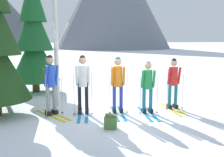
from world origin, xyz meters
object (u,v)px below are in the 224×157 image
at_px(skier_in_orange, 118,81).
at_px(skier_in_white, 83,81).
at_px(skier_in_green, 148,84).
at_px(birch_tree_slender, 56,49).
at_px(pine_tree_far, 34,38).
at_px(birch_tree_tall, 2,54).
at_px(skier_in_red, 173,81).
at_px(backpack_on_snow_front, 111,122).
at_px(skier_in_blue, 50,81).

bearing_deg(skier_in_orange, skier_in_white, 172.50).
bearing_deg(skier_in_green, birch_tree_slender, 147.34).
distance_m(pine_tree_far, birch_tree_tall, 2.07).
bearing_deg(skier_in_red, birch_tree_tall, 154.31).
xyz_separation_m(pine_tree_far, backpack_on_snow_front, (1.87, -5.59, -2.20)).
distance_m(skier_in_white, backpack_on_snow_front, 1.81).
height_order(skier_in_blue, birch_tree_tall, birch_tree_tall).
bearing_deg(backpack_on_snow_front, birch_tree_slender, 112.16).
distance_m(skier_in_blue, pine_tree_far, 4.10).
relative_size(skier_in_green, pine_tree_far, 0.32).
height_order(skier_in_white, pine_tree_far, pine_tree_far).
distance_m(pine_tree_far, backpack_on_snow_front, 6.29).
xyz_separation_m(skier_in_green, birch_tree_slender, (-2.65, 1.70, 1.07)).
relative_size(skier_in_orange, skier_in_green, 1.08).
height_order(skier_in_blue, skier_in_white, skier_in_blue).
height_order(skier_in_orange, backpack_on_snow_front, skier_in_orange).
bearing_deg(birch_tree_tall, skier_in_red, -25.69).
relative_size(pine_tree_far, backpack_on_snow_front, 13.35).
relative_size(skier_in_red, birch_tree_tall, 0.49).
xyz_separation_m(skier_in_white, birch_tree_tall, (-2.54, 2.43, 0.75)).
bearing_deg(birch_tree_tall, skier_in_orange, -35.37).
xyz_separation_m(skier_in_white, skier_in_red, (3.01, -0.24, -0.10)).
height_order(skier_in_red, pine_tree_far, pine_tree_far).
bearing_deg(skier_in_orange, pine_tree_far, 120.78).
distance_m(skier_in_blue, backpack_on_snow_front, 2.41).
xyz_separation_m(skier_in_blue, birch_tree_slender, (0.29, 1.04, 0.94)).
relative_size(skier_in_orange, birch_tree_tall, 0.51).
bearing_deg(backpack_on_snow_front, birch_tree_tall, 127.06).
bearing_deg(skier_in_blue, skier_in_orange, -9.57).
xyz_separation_m(skier_in_white, skier_in_green, (1.98, -0.46, -0.11)).
xyz_separation_m(skier_in_white, skier_in_orange, (1.09, -0.14, -0.02)).
height_order(skier_in_white, skier_in_orange, skier_in_white).
xyz_separation_m(skier_in_green, birch_tree_tall, (-4.52, 2.89, 0.85)).
distance_m(skier_in_orange, backpack_on_snow_front, 1.74).
height_order(skier_in_white, birch_tree_slender, birch_tree_slender).
distance_m(skier_in_green, skier_in_red, 1.06).
bearing_deg(backpack_on_snow_front, skier_in_red, 26.84).
bearing_deg(pine_tree_far, birch_tree_tall, -124.75).
height_order(skier_in_blue, skier_in_green, skier_in_blue).
distance_m(skier_in_white, skier_in_green, 2.03).
height_order(pine_tree_far, birch_tree_tall, pine_tree_far).
bearing_deg(birch_tree_tall, skier_in_blue, -54.77).
distance_m(skier_in_green, pine_tree_far, 5.83).
bearing_deg(skier_in_red, backpack_on_snow_front, -153.16).
height_order(skier_in_white, backpack_on_snow_front, skier_in_white).
bearing_deg(skier_in_red, skier_in_green, -168.06).
height_order(pine_tree_far, backpack_on_snow_front, pine_tree_far).
relative_size(skier_in_blue, skier_in_green, 1.12).
relative_size(pine_tree_far, birch_tree_slender, 1.33).
relative_size(birch_tree_slender, backpack_on_snow_front, 10.05).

